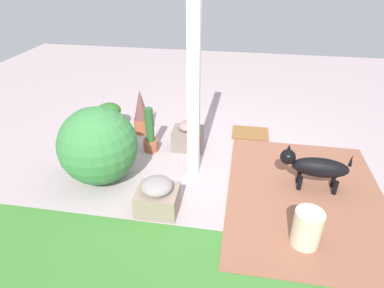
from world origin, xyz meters
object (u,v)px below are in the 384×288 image
(porch_pillar, at_px, (194,78))
(terracotta_pot_spiky, at_px, (141,112))
(stone_planter_mid, at_px, (158,196))
(round_shrub, at_px, (98,146))
(terracotta_pot_tall, at_px, (150,136))
(terracotta_pot_broad, at_px, (109,114))
(dog, at_px, (315,167))
(stone_planter_nearest, at_px, (188,136))
(doormat, at_px, (250,133))
(ceramic_urn, at_px, (307,229))

(porch_pillar, relative_size, terracotta_pot_spiky, 3.56)
(stone_planter_mid, bearing_deg, round_shrub, -28.86)
(stone_planter_mid, relative_size, terracotta_pot_tall, 0.69)
(terracotta_pot_broad, relative_size, dog, 0.56)
(stone_planter_mid, bearing_deg, stone_planter_nearest, -93.64)
(round_shrub, relative_size, terracotta_pot_tall, 1.45)
(porch_pillar, distance_m, stone_planter_nearest, 1.22)
(stone_planter_mid, bearing_deg, terracotta_pot_tall, -70.68)
(terracotta_pot_broad, distance_m, doormat, 2.23)
(stone_planter_nearest, bearing_deg, terracotta_pot_spiky, -24.69)
(round_shrub, relative_size, terracotta_pot_broad, 2.11)
(stone_planter_nearest, bearing_deg, porch_pillar, 107.46)
(terracotta_pot_spiky, distance_m, dog, 2.64)
(porch_pillar, height_order, ceramic_urn, porch_pillar)
(dog, bearing_deg, round_shrub, 4.95)
(terracotta_pot_spiky, height_order, dog, terracotta_pot_spiky)
(terracotta_pot_spiky, height_order, ceramic_urn, terracotta_pot_spiky)
(porch_pillar, height_order, terracotta_pot_broad, porch_pillar)
(stone_planter_nearest, bearing_deg, round_shrub, 44.19)
(terracotta_pot_broad, bearing_deg, dog, 160.81)
(terracotta_pot_tall, xyz_separation_m, doormat, (-1.40, -0.72, -0.22))
(stone_planter_mid, relative_size, round_shrub, 0.48)
(stone_planter_nearest, height_order, round_shrub, round_shrub)
(dog, distance_m, doormat, 1.48)
(stone_planter_mid, bearing_deg, terracotta_pot_spiky, -67.62)
(porch_pillar, relative_size, stone_planter_mid, 5.57)
(terracotta_pot_spiky, bearing_deg, ceramic_urn, 138.74)
(porch_pillar, relative_size, terracotta_pot_tall, 3.85)
(terracotta_pot_spiky, bearing_deg, terracotta_pot_broad, 2.08)
(terracotta_pot_tall, xyz_separation_m, terracotta_pot_spiky, (0.29, -0.52, 0.10))
(stone_planter_nearest, xyz_separation_m, stone_planter_mid, (0.09, 1.36, 0.00))
(dog, bearing_deg, ceramic_urn, 78.26)
(porch_pillar, bearing_deg, stone_planter_mid, 71.90)
(terracotta_pot_broad, xyz_separation_m, dog, (-2.95, 1.03, 0.04))
(porch_pillar, distance_m, ceramic_urn, 1.95)
(stone_planter_mid, height_order, terracotta_pot_broad, terracotta_pot_broad)
(round_shrub, bearing_deg, stone_planter_mid, 151.14)
(terracotta_pot_tall, height_order, terracotta_pot_broad, terracotta_pot_tall)
(dog, relative_size, ceramic_urn, 1.97)
(porch_pillar, distance_m, dog, 1.74)
(porch_pillar, xyz_separation_m, stone_planter_mid, (0.26, 0.80, -1.07))
(stone_planter_nearest, xyz_separation_m, terracotta_pot_spiky, (0.80, -0.37, 0.15))
(porch_pillar, xyz_separation_m, stone_planter_nearest, (0.18, -0.56, -1.07))
(terracotta_pot_spiky, relative_size, ceramic_urn, 1.75)
(porch_pillar, bearing_deg, round_shrub, 17.18)
(terracotta_pot_spiky, relative_size, doormat, 1.26)
(stone_planter_mid, distance_m, dog, 1.85)
(terracotta_pot_tall, relative_size, dog, 0.83)
(stone_planter_mid, height_order, round_shrub, round_shrub)
(porch_pillar, bearing_deg, ceramic_urn, 140.62)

